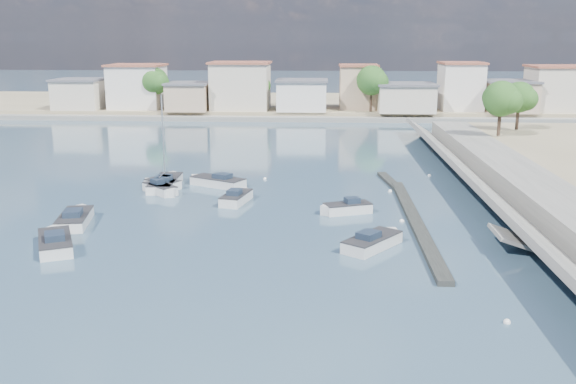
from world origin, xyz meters
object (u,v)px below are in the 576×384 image
(motorboat_g, at_px, (161,190))
(sailboat, at_px, (166,183))
(motorboat_a, at_px, (55,242))
(motorboat_b, at_px, (237,198))
(motorboat_d, at_px, (345,209))
(motorboat_e, at_px, (75,219))
(motorboat_c, at_px, (216,182))
(motorboat_h, at_px, (374,242))
(motorboat_f, at_px, (161,184))

(motorboat_g, bearing_deg, sailboat, 94.77)
(motorboat_a, xyz_separation_m, motorboat_b, (10.78, 12.98, -0.00))
(motorboat_d, xyz_separation_m, motorboat_e, (-20.86, -4.05, 0.00))
(motorboat_c, bearing_deg, motorboat_e, -122.82)
(motorboat_a, distance_m, motorboat_e, 5.86)
(motorboat_d, bearing_deg, motorboat_c, 142.43)
(motorboat_e, bearing_deg, motorboat_h, -11.29)
(motorboat_f, bearing_deg, motorboat_e, -106.93)
(motorboat_g, bearing_deg, motorboat_h, -38.12)
(motorboat_c, bearing_deg, motorboat_d, -37.57)
(motorboat_a, relative_size, motorboat_b, 1.21)
(motorboat_e, relative_size, motorboat_f, 1.55)
(motorboat_g, bearing_deg, motorboat_a, -102.22)
(motorboat_b, xyz_separation_m, sailboat, (-7.60, 5.50, 0.03))
(motorboat_d, height_order, sailboat, sailboat)
(motorboat_b, distance_m, motorboat_g, 7.86)
(motorboat_e, bearing_deg, motorboat_g, 66.96)
(motorboat_c, xyz_separation_m, motorboat_g, (-4.45, -3.53, 0.00))
(motorboat_f, relative_size, sailboat, 0.42)
(motorboat_c, xyz_separation_m, sailboat, (-4.69, -0.76, 0.03))
(motorboat_b, relative_size, motorboat_f, 1.25)
(motorboat_b, distance_m, motorboat_d, 9.79)
(motorboat_a, bearing_deg, motorboat_f, 80.89)
(motorboat_c, xyz_separation_m, motorboat_f, (-4.99, -1.37, -0.00))
(motorboat_f, bearing_deg, sailboat, 63.14)
(motorboat_a, height_order, motorboat_g, same)
(motorboat_e, relative_size, sailboat, 0.66)
(motorboat_g, height_order, motorboat_h, same)
(motorboat_a, distance_m, motorboat_b, 16.87)
(motorboat_g, relative_size, motorboat_h, 0.76)
(motorboat_e, bearing_deg, motorboat_d, 10.99)
(motorboat_c, distance_m, motorboat_h, 22.70)
(motorboat_d, distance_m, motorboat_f, 18.96)
(motorboat_e, xyz_separation_m, motorboat_g, (4.21, 9.90, 0.00))
(motorboat_h, bearing_deg, motorboat_g, 141.88)
(motorboat_e, bearing_deg, motorboat_f, 73.07)
(motorboat_b, bearing_deg, motorboat_g, 159.68)
(motorboat_a, bearing_deg, motorboat_g, 77.78)
(motorboat_f, bearing_deg, motorboat_h, -41.25)
(motorboat_c, height_order, motorboat_f, same)
(motorboat_e, bearing_deg, sailboat, 72.56)
(motorboat_b, relative_size, motorboat_e, 0.81)
(motorboat_d, distance_m, motorboat_g, 17.65)
(motorboat_d, bearing_deg, motorboat_e, -169.01)
(motorboat_a, height_order, sailboat, sailboat)
(motorboat_b, height_order, motorboat_g, same)
(motorboat_a, distance_m, motorboat_h, 21.80)
(motorboat_g, height_order, sailboat, sailboat)
(motorboat_g, bearing_deg, motorboat_e, -113.04)
(motorboat_h, relative_size, sailboat, 0.56)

